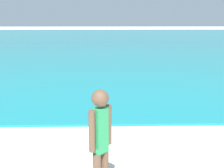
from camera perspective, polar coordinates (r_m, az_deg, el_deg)
The scene contains 2 objects.
water at distance 35.87m, azimuth -0.96°, elevation 9.68°, with size 160.00×60.00×0.06m, color teal.
person_standing at distance 3.43m, azimuth -2.42°, elevation -12.31°, with size 0.28×0.28×1.58m.
Camera 1 is at (-0.24, 4.69, 2.39)m, focal length 43.29 mm.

